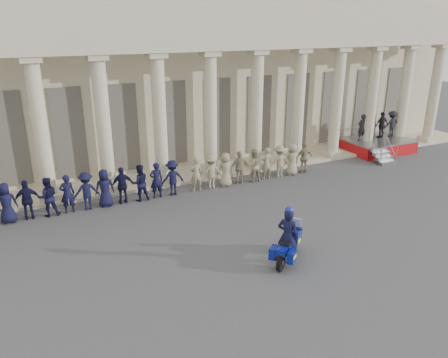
# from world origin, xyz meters

# --- Properties ---
(ground) EXTENTS (90.00, 90.00, 0.00)m
(ground) POSITION_xyz_m (0.00, 0.00, 0.00)
(ground) COLOR #3C3C3F
(ground) RESTS_ON ground
(building) EXTENTS (40.00, 12.50, 9.00)m
(building) POSITION_xyz_m (-0.00, 14.74, 4.52)
(building) COLOR tan
(building) RESTS_ON ground
(officer_rank) EXTENTS (18.27, 0.63, 1.67)m
(officer_rank) POSITION_xyz_m (-2.62, 6.52, 0.84)
(officer_rank) COLOR black
(officer_rank) RESTS_ON ground
(reviewing_stand) EXTENTS (3.89, 3.82, 2.38)m
(reviewing_stand) POSITION_xyz_m (12.58, 7.91, 1.22)
(reviewing_stand) COLOR gray
(reviewing_stand) RESTS_ON ground
(motorcycle) EXTENTS (1.70, 1.52, 1.32)m
(motorcycle) POSITION_xyz_m (0.25, -0.75, 0.57)
(motorcycle) COLOR black
(motorcycle) RESTS_ON ground
(rider) EXTENTS (0.80, 0.84, 2.02)m
(rider) POSITION_xyz_m (0.16, -0.82, 0.99)
(rider) COLOR black
(rider) RESTS_ON ground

